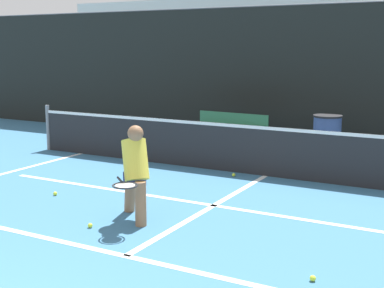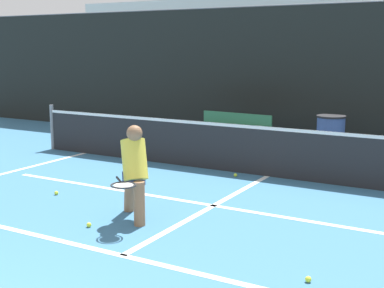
% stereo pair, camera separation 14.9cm
% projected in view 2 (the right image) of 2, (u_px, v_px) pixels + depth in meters
% --- Properties ---
extents(court_baseline_near, '(11.00, 0.10, 0.01)m').
position_uv_depth(court_baseline_near, '(123.00, 256.00, 6.28)').
color(court_baseline_near, white).
rests_on(court_baseline_near, ground).
extents(court_service_line, '(8.25, 0.10, 0.01)m').
position_uv_depth(court_service_line, '(214.00, 206.00, 8.26)').
color(court_service_line, white).
rests_on(court_service_line, ground).
extents(court_center_mark, '(0.10, 4.53, 0.01)m').
position_uv_depth(court_center_mark, '(212.00, 206.00, 8.21)').
color(court_center_mark, white).
rests_on(court_center_mark, ground).
extents(court_sideline_left, '(0.10, 5.53, 0.01)m').
position_uv_depth(court_sideline_left, '(7.00, 173.00, 10.42)').
color(court_sideline_left, white).
rests_on(court_sideline_left, ground).
extents(net, '(11.09, 0.09, 1.07)m').
position_uv_depth(net, '(268.00, 150.00, 10.06)').
color(net, slate).
rests_on(net, ground).
extents(fence_back, '(24.00, 0.06, 3.44)m').
position_uv_depth(fence_back, '(324.00, 77.00, 12.81)').
color(fence_back, black).
rests_on(fence_back, ground).
extents(player_practicing, '(0.85, 1.12, 1.37)m').
position_uv_depth(player_practicing, '(134.00, 170.00, 7.48)').
color(player_practicing, '#8C6042').
rests_on(player_practicing, ground).
extents(tennis_ball_scattered_1, '(0.07, 0.07, 0.07)m').
position_uv_depth(tennis_ball_scattered_1, '(308.00, 279.00, 5.57)').
color(tennis_ball_scattered_1, '#D1E033').
rests_on(tennis_ball_scattered_1, ground).
extents(tennis_ball_scattered_2, '(0.07, 0.07, 0.07)m').
position_uv_depth(tennis_ball_scattered_2, '(56.00, 193.00, 8.86)').
color(tennis_ball_scattered_2, '#D1E033').
rests_on(tennis_ball_scattered_2, ground).
extents(tennis_ball_scattered_3, '(0.07, 0.07, 0.07)m').
position_uv_depth(tennis_ball_scattered_3, '(89.00, 225.00, 7.27)').
color(tennis_ball_scattered_3, '#D1E033').
rests_on(tennis_ball_scattered_3, ground).
extents(tennis_ball_scattered_4, '(0.07, 0.07, 0.07)m').
position_uv_depth(tennis_ball_scattered_4, '(235.00, 175.00, 10.10)').
color(tennis_ball_scattered_4, '#D1E033').
rests_on(tennis_ball_scattered_4, ground).
extents(courtside_bench, '(1.88, 0.51, 0.86)m').
position_uv_depth(courtside_bench, '(234.00, 129.00, 12.78)').
color(courtside_bench, '#33724C').
rests_on(courtside_bench, ground).
extents(trash_bin, '(0.62, 0.62, 0.98)m').
position_uv_depth(trash_bin, '(330.00, 138.00, 11.46)').
color(trash_bin, '#384C7F').
rests_on(trash_bin, ground).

